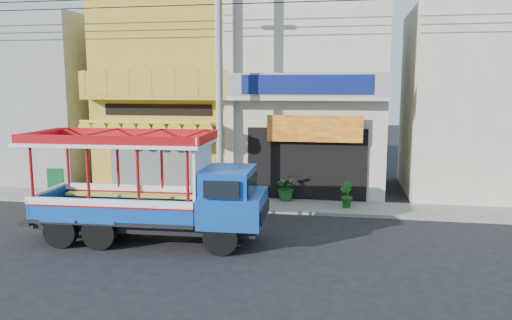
{
  "coord_description": "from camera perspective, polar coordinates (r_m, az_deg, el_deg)",
  "views": [
    {
      "loc": [
        3.51,
        -14.07,
        4.51
      ],
      "look_at": [
        0.47,
        2.5,
        1.99
      ],
      "focal_mm": 35.0,
      "sensor_mm": 36.0,
      "label": 1
    }
  ],
  "objects": [
    {
      "name": "filler_building_left",
      "position": [
        26.42,
        -23.08,
        6.3
      ],
      "size": [
        6.0,
        6.0,
        7.6
      ],
      "primitive_type": "cube",
      "color": "gray",
      "rests_on": "ground"
    },
    {
      "name": "songthaew_truck",
      "position": [
        14.58,
        -10.38,
        -3.37
      ],
      "size": [
        6.95,
        2.56,
        3.2
      ],
      "color": "black",
      "rests_on": "ground"
    },
    {
      "name": "potted_plant_a",
      "position": [
        19.27,
        3.5,
        -3.1
      ],
      "size": [
        1.22,
        1.18,
        1.04
      ],
      "primitive_type": "imported",
      "rotation": [
        0.0,
        0.0,
        0.55
      ],
      "color": "#185619",
      "rests_on": "sidewalk"
    },
    {
      "name": "shophouse_left",
      "position": [
        23.28,
        -8.51,
        7.43
      ],
      "size": [
        6.0,
        7.5,
        8.24
      ],
      "color": "#A89125",
      "rests_on": "ground"
    },
    {
      "name": "sidewalk",
      "position": [
        18.94,
        -0.59,
        -5.08
      ],
      "size": [
        30.0,
        2.0,
        0.12
      ],
      "primitive_type": "cube",
      "color": "slate",
      "rests_on": "ground"
    },
    {
      "name": "potted_plant_b",
      "position": [
        18.42,
        10.25,
        -3.94
      ],
      "size": [
        0.64,
        0.65,
        0.92
      ],
      "primitive_type": "imported",
      "rotation": [
        0.0,
        0.0,
        2.29
      ],
      "color": "#185619",
      "rests_on": "sidewalk"
    },
    {
      "name": "filler_building_right",
      "position": [
        22.76,
        24.48,
        5.97
      ],
      "size": [
        6.0,
        6.0,
        7.6
      ],
      "primitive_type": "cube",
      "color": "#B6AF95",
      "rests_on": "ground"
    },
    {
      "name": "shophouse_right",
      "position": [
        22.09,
        6.52,
        7.41
      ],
      "size": [
        6.0,
        6.75,
        8.24
      ],
      "color": "#B6AF95",
      "rests_on": "ground"
    },
    {
      "name": "utility_pole",
      "position": [
        17.92,
        -3.77,
        10.17
      ],
      "size": [
        28.0,
        0.26,
        9.0
      ],
      "color": "gray",
      "rests_on": "ground"
    },
    {
      "name": "party_pilaster",
      "position": [
        19.46,
        -3.04,
        7.0
      ],
      "size": [
        0.35,
        0.3,
        8.0
      ],
      "primitive_type": "cube",
      "color": "#B6AF95",
      "rests_on": "ground"
    },
    {
      "name": "ground",
      "position": [
        15.19,
        -3.5,
        -8.78
      ],
      "size": [
        90.0,
        90.0,
        0.0
      ],
      "primitive_type": "plane",
      "color": "black",
      "rests_on": "ground"
    },
    {
      "name": "green_sign",
      "position": [
        22.08,
        -21.92,
        -2.43
      ],
      "size": [
        0.68,
        0.39,
        1.03
      ],
      "color": "black",
      "rests_on": "sidewalk"
    }
  ]
}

